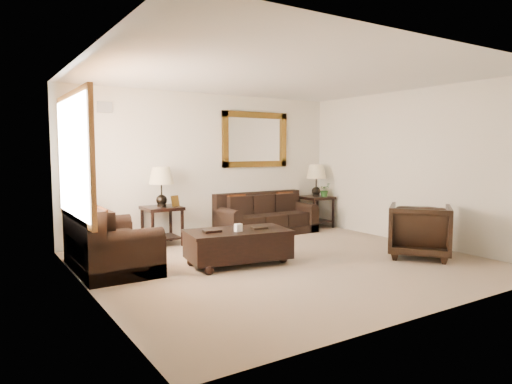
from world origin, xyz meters
TOP-DOWN VIEW (x-y plane):
  - room at (0.00, 0.00)m, footprint 5.51×5.01m
  - window at (-2.70, 0.90)m, footprint 0.07×1.96m
  - mirror at (1.05, 2.47)m, footprint 1.50×0.06m
  - air_vent at (-1.90, 2.48)m, footprint 0.25×0.02m
  - sofa at (1.05, 2.11)m, footprint 1.96×0.85m
  - loveseat at (-2.31, 0.98)m, footprint 0.97×1.63m
  - end_table_left at (-1.07, 2.15)m, footprint 0.62×0.62m
  - end_table_right at (2.38, 2.16)m, footprint 0.61×0.61m
  - coffee_table at (-0.63, 0.30)m, footprint 1.57×1.00m
  - armchair at (1.94, -0.82)m, footprint 1.19×1.20m
  - potted_plant at (2.51, 2.05)m, footprint 0.34×0.35m

SIDE VIEW (x-z plane):
  - sofa at x=1.05m, z-range -0.11..0.69m
  - coffee_table at x=-0.63m, z-range 0.00..0.62m
  - loveseat at x=-2.31m, z-range -0.12..0.79m
  - armchair at x=1.94m, z-range 0.00..0.90m
  - potted_plant at x=2.51m, z-range 0.66..0.88m
  - end_table_right at x=2.38m, z-range 0.20..1.54m
  - end_table_left at x=-1.07m, z-range 0.21..1.56m
  - room at x=0.00m, z-range 0.00..2.71m
  - window at x=-2.70m, z-range 0.72..2.38m
  - mirror at x=1.05m, z-range 1.30..2.40m
  - air_vent at x=-1.90m, z-range 2.26..2.44m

